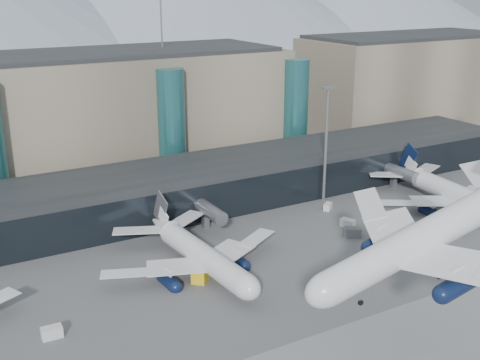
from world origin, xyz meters
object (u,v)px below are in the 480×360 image
Objects in this scene: hero_jet at (436,226)px; jet_parked_mid at (194,244)px; lightmast_mid at (326,138)px; veh_h at (201,273)px; jet_parked_right at (447,185)px; veh_g at (348,223)px; veh_d at (328,206)px; veh_b at (191,249)px; veh_c at (353,232)px; veh_a at (52,332)px.

hero_jet is 42.74m from jet_parked_mid.
veh_h is (-40.43, -20.34, -13.24)m from lightmast_mid.
jet_parked_right is 26.94m from veh_g.
lightmast_mid is 10.15× the size of veh_d.
jet_parked_mid is (-15.69, 37.37, -13.57)m from hero_jet.
jet_parked_right is 12.76× the size of veh_b.
veh_c is at bearing -49.23° from veh_g.
hero_jet is 1.04× the size of jet_parked_mid.
veh_c is (31.86, -3.59, -3.39)m from jet_parked_mid.
veh_h is (-2.71, -9.74, 0.33)m from veh_b.
jet_parked_mid is at bearing -148.52° from veh_c.
veh_g is at bearing -109.24° from lightmast_mid.
veh_c reaches higher than veh_g.
lightmast_mid is 58.13m from hero_jet.
veh_b is 31.33m from veh_c.
jet_parked_mid is at bearing -158.47° from lightmast_mid.
hero_jet reaches higher than veh_g.
veh_a is 0.84× the size of veh_c.
veh_h is (-0.98, -4.77, -3.14)m from jet_parked_mid.
veh_b is (-37.73, -10.59, -13.56)m from lightmast_mid.
veh_b reaches higher than veh_a.
jet_parked_right reaches higher than veh_a.
lightmast_mid reaches higher than veh_c.
hero_jet reaches higher than jet_parked_mid.
veh_g is (18.64, 38.25, -17.10)m from hero_jet.
lightmast_mid is 71.93m from veh_a.
veh_d is at bearing 145.47° from veh_g.
veh_d is (-2.71, -5.13, -13.70)m from lightmast_mid.
veh_c is 14.85m from veh_d.
veh_c is (58.27, 6.35, 0.14)m from veh_a.
veh_a is 0.66× the size of veh_h.
veh_h reaches higher than veh_g.
hero_jet reaches higher than jet_parked_right.
lightmast_mid is at bearing 140.43° from veh_g.
veh_h is at bearing 122.28° from hero_jet.
veh_d is at bearing 71.42° from hero_jet.
veh_g reaches higher than veh_d.
veh_h is at bearing 13.39° from veh_a.
jet_parked_right is (60.99, 0.10, 0.30)m from jet_parked_mid.
jet_parked_mid is 10.56× the size of veh_c.
veh_a is at bearing 152.11° from hero_jet.
veh_a is at bearing 106.62° from jet_parked_mid.
jet_parked_mid is 11.96× the size of veh_b.
veh_h is (-37.73, -15.20, 0.46)m from veh_d.
jet_parked_right reaches higher than veh_h.
veh_g is (-5.12, -14.68, -13.62)m from lightmast_mid.
jet_parked_mid is 8.28× the size of veh_h.
hero_jet is 40.25m from veh_h.
veh_a is 61.70m from veh_g.
veh_d is at bearing -65.02° from veh_b.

